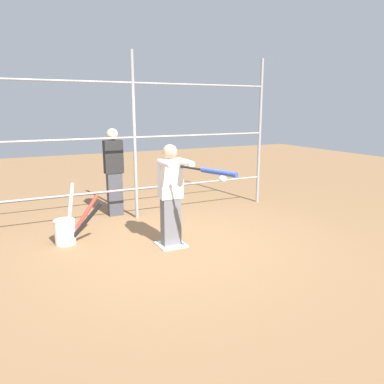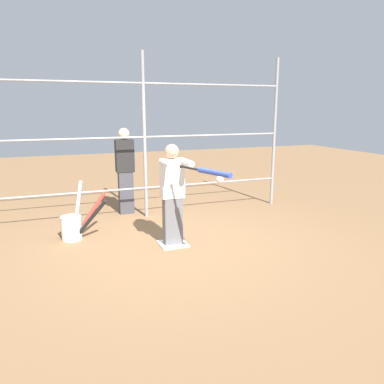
{
  "view_description": "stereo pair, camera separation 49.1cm",
  "coord_description": "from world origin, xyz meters",
  "px_view_note": "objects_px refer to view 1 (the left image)",
  "views": [
    {
      "loc": [
        2.07,
        4.85,
        2.0
      ],
      "look_at": [
        -0.17,
        0.35,
        0.86
      ],
      "focal_mm": 35.0,
      "sensor_mm": 36.0,
      "label": 1
    },
    {
      "loc": [
        1.62,
        5.05,
        2.0
      ],
      "look_at": [
        -0.17,
        0.35,
        0.86
      ],
      "focal_mm": 35.0,
      "sensor_mm": 36.0,
      "label": 2
    }
  ],
  "objects_px": {
    "baseball_bat_swinging": "(214,172)",
    "bat_bucket": "(68,229)",
    "softball_in_flight": "(223,179)",
    "batter": "(171,192)",
    "bystander_behind_fence": "(114,171)"
  },
  "relations": [
    {
      "from": "baseball_bat_swinging",
      "to": "bat_bucket",
      "type": "bearing_deg",
      "value": -47.68
    },
    {
      "from": "batter",
      "to": "bystander_behind_fence",
      "type": "bearing_deg",
      "value": -81.14
    },
    {
      "from": "batter",
      "to": "softball_in_flight",
      "type": "xyz_separation_m",
      "value": [
        -0.35,
        0.86,
        0.31
      ]
    },
    {
      "from": "bat_bucket",
      "to": "bystander_behind_fence",
      "type": "height_order",
      "value": "bystander_behind_fence"
    },
    {
      "from": "softball_in_flight",
      "to": "bat_bucket",
      "type": "xyz_separation_m",
      "value": [
        1.7,
        -1.65,
        -0.89
      ]
    },
    {
      "from": "baseball_bat_swinging",
      "to": "bat_bucket",
      "type": "xyz_separation_m",
      "value": [
        1.54,
        -1.69,
        -1.01
      ]
    },
    {
      "from": "bat_bucket",
      "to": "bystander_behind_fence",
      "type": "xyz_separation_m",
      "value": [
        -1.05,
        -1.18,
        0.62
      ]
    },
    {
      "from": "batter",
      "to": "softball_in_flight",
      "type": "bearing_deg",
      "value": 112.13
    },
    {
      "from": "baseball_bat_swinging",
      "to": "bat_bucket",
      "type": "distance_m",
      "value": 2.5
    },
    {
      "from": "bat_bucket",
      "to": "batter",
      "type": "bearing_deg",
      "value": 149.68
    },
    {
      "from": "baseball_bat_swinging",
      "to": "softball_in_flight",
      "type": "distance_m",
      "value": 0.2
    },
    {
      "from": "bystander_behind_fence",
      "to": "softball_in_flight",
      "type": "bearing_deg",
      "value": 103.06
    },
    {
      "from": "softball_in_flight",
      "to": "bystander_behind_fence",
      "type": "bearing_deg",
      "value": -76.94
    },
    {
      "from": "batter",
      "to": "bystander_behind_fence",
      "type": "height_order",
      "value": "bystander_behind_fence"
    },
    {
      "from": "batter",
      "to": "bat_bucket",
      "type": "relative_size",
      "value": 1.75
    }
  ]
}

